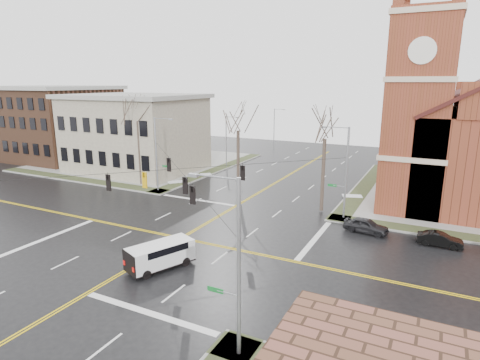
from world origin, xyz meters
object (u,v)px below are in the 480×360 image
at_px(signal_pole_ne, 345,170).
at_px(parked_car_a, 366,225).
at_px(parked_car_b, 440,239).
at_px(tree_ne, 325,134).
at_px(streetlight_north_a, 227,139).
at_px(signal_pole_se, 235,264).
at_px(tree_nw_far, 137,117).
at_px(cargo_van, 163,253).
at_px(streetlight_north_b, 275,127).
at_px(signal_pole_nw, 157,152).
at_px(tree_nw_near, 238,126).

height_order(signal_pole_ne, parked_car_a, signal_pole_ne).
xyz_separation_m(parked_car_b, tree_ne, (-11.27, 4.53, 7.60)).
bearing_deg(parked_car_b, signal_pole_ne, 70.05).
bearing_deg(tree_ne, streetlight_north_a, 142.07).
bearing_deg(tree_ne, parked_car_a, -38.03).
distance_m(signal_pole_se, tree_ne, 24.60).
bearing_deg(tree_nw_far, parked_car_b, -7.76).
bearing_deg(cargo_van, streetlight_north_b, 126.37).
height_order(signal_pole_se, cargo_van, signal_pole_se).
relative_size(signal_pole_ne, streetlight_north_b, 1.12).
height_order(cargo_van, parked_car_b, cargo_van).
bearing_deg(streetlight_north_a, signal_pole_ne, -36.90).
distance_m(parked_car_a, tree_ne, 10.04).
xyz_separation_m(tree_nw_far, tree_ne, (24.38, -0.33, -0.77)).
relative_size(streetlight_north_a, tree_ne, 0.71).
distance_m(cargo_van, parked_car_b, 22.56).
height_order(signal_pole_ne, tree_ne, tree_ne).
distance_m(signal_pole_nw, tree_nw_far, 5.99).
bearing_deg(signal_pole_se, tree_nw_far, 137.46).
bearing_deg(signal_pole_se, parked_car_a, 82.04).
xyz_separation_m(streetlight_north_b, cargo_van, (12.74, -53.25, -3.36)).
bearing_deg(tree_ne, signal_pole_se, -84.28).
xyz_separation_m(signal_pole_ne, tree_ne, (-2.43, 1.27, 3.23)).
xyz_separation_m(cargo_van, tree_ne, (6.81, 18.01, 7.07)).
distance_m(signal_pole_se, tree_nw_far, 36.60).
height_order(signal_pole_ne, parked_car_b, signal_pole_ne).
height_order(parked_car_b, tree_ne, tree_ne).
distance_m(signal_pole_ne, streetlight_north_a, 27.48).
bearing_deg(tree_nw_near, signal_pole_ne, -11.78).
distance_m(signal_pole_nw, tree_nw_near, 10.58).
bearing_deg(streetlight_north_a, tree_ne, -37.93).
bearing_deg(streetlight_north_b, signal_pole_ne, -58.95).
height_order(parked_car_a, tree_nw_near, tree_nw_near).
distance_m(signal_pole_nw, tree_ne, 20.51).
bearing_deg(signal_pole_nw, tree_nw_near, 15.64).
relative_size(streetlight_north_a, parked_car_a, 2.03).
bearing_deg(streetlight_north_a, parked_car_a, -37.95).
xyz_separation_m(signal_pole_se, tree_ne, (-2.43, 24.27, 3.23)).
height_order(streetlight_north_a, streetlight_north_b, same).
relative_size(signal_pole_nw, tree_nw_far, 0.73).
height_order(signal_pole_nw, parked_car_b, signal_pole_nw).
relative_size(cargo_van, tree_nw_far, 0.43).
bearing_deg(streetlight_north_a, cargo_van, -69.04).
bearing_deg(cargo_van, tree_nw_near, 123.79).
height_order(signal_pole_ne, cargo_van, signal_pole_ne).
xyz_separation_m(signal_pole_se, streetlight_north_b, (-21.97, 59.50, -0.48)).
height_order(signal_pole_nw, tree_nw_near, tree_nw_near).
bearing_deg(streetlight_north_a, signal_pole_nw, -92.32).
xyz_separation_m(signal_pole_ne, parked_car_b, (8.84, -3.26, -4.37)).
bearing_deg(signal_pole_ne, parked_car_a, -45.19).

